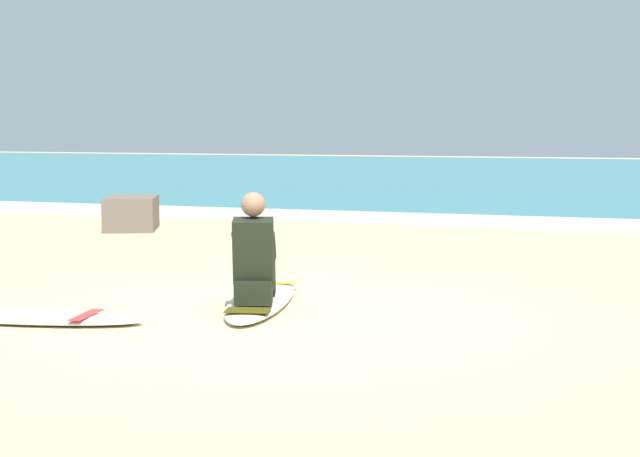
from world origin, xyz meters
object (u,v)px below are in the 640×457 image
object	(u,v)px
surfer_seated	(254,260)
surfboard_spare_near	(17,317)
surfboard_main	(262,299)
shoreline_rock	(131,213)

from	to	relation	value
surfer_seated	surfboard_spare_near	world-z (taller)	surfer_seated
surfboard_main	shoreline_rock	xyz separation A→B (m)	(-4.06, 5.00, 0.21)
surfboard_main	surfer_seated	bearing A→B (deg)	-79.58
surfboard_spare_near	surfer_seated	bearing A→B (deg)	32.14
surfboard_spare_near	shoreline_rock	size ratio (longest dim) A/B	2.09
surfboard_main	shoreline_rock	bearing A→B (deg)	129.06
surfboard_main	shoreline_rock	distance (m)	6.44
surfer_seated	shoreline_rock	xyz separation A→B (m)	(-4.12, 5.33, -0.19)
surfer_seated	shoreline_rock	world-z (taller)	surfer_seated
surfboard_main	surfboard_spare_near	world-z (taller)	same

